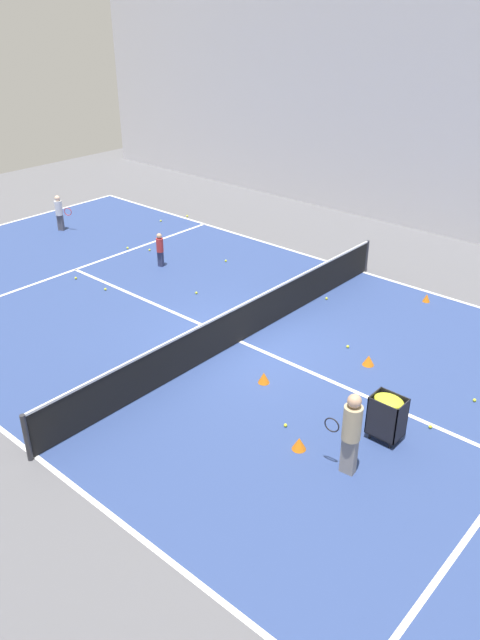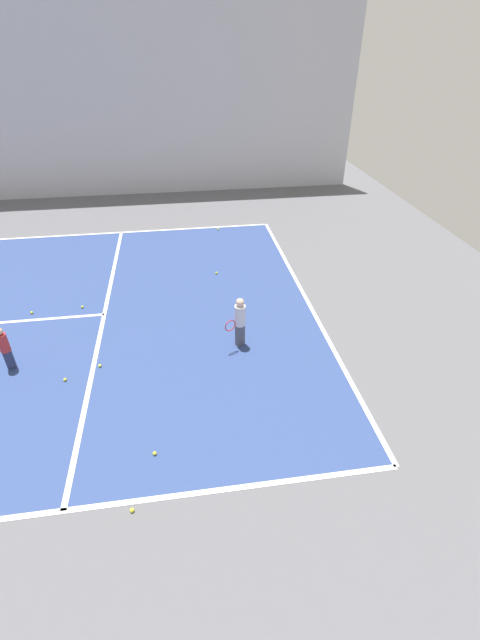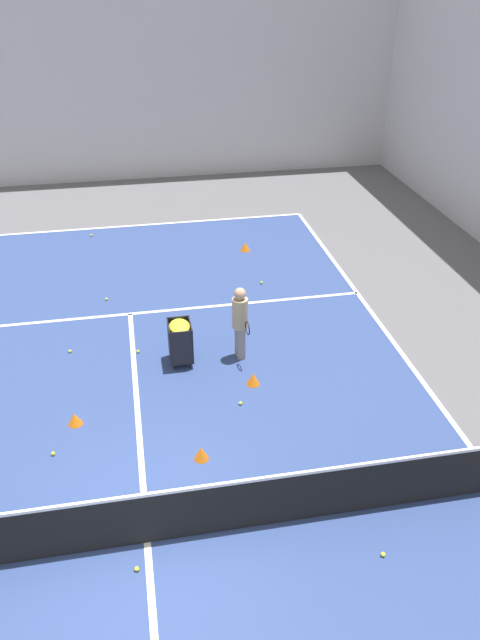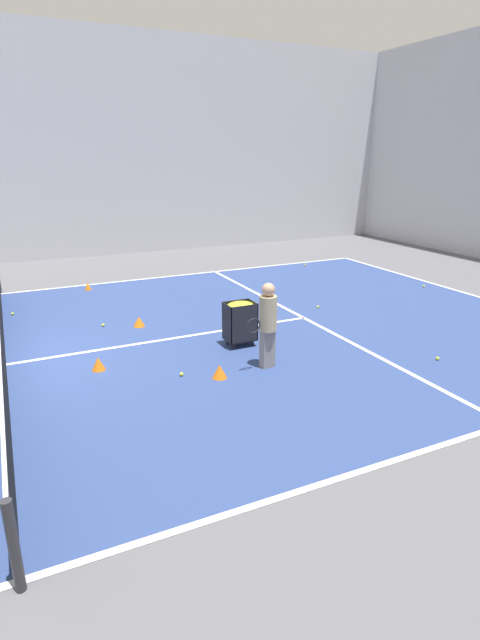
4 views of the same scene
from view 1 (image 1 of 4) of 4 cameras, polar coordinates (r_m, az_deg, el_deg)
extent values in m
plane|color=#5B5B60|center=(14.86, 0.00, -1.99)|extent=(37.07, 37.07, 0.00)
cube|color=navy|center=(14.86, 0.00, -1.98)|extent=(11.09, 23.99, 0.00)
cube|color=white|center=(18.95, 11.18, 4.32)|extent=(0.10, 23.99, 0.00)
cube|color=white|center=(12.00, -18.17, -11.77)|extent=(0.10, 23.99, 0.00)
cube|color=white|center=(19.41, -14.82, 4.49)|extent=(11.09, 0.10, 0.00)
cube|color=white|center=(14.86, 0.00, -1.97)|extent=(0.10, 13.20, 0.00)
cube|color=silver|center=(21.86, 18.80, 17.61)|extent=(0.15, 33.37, 8.09)
cylinder|color=#2D2D33|center=(18.85, 11.48, 5.74)|extent=(0.10, 0.10, 0.97)
cylinder|color=#2D2D33|center=(11.68, -18.93, -10.15)|extent=(0.10, 0.10, 0.97)
cube|color=black|center=(14.64, 0.00, -0.39)|extent=(11.19, 0.03, 0.90)
cube|color=white|center=(14.42, 0.00, 1.28)|extent=(11.19, 0.04, 0.05)
cube|color=#4C4C56|center=(22.83, -16.08, 8.55)|extent=(0.20, 0.23, 0.56)
cylinder|color=silver|center=(22.67, -16.26, 9.81)|extent=(0.34, 0.34, 0.50)
sphere|color=beige|center=(22.57, -16.37, 10.63)|extent=(0.19, 0.19, 0.19)
torus|color=#B22D2D|center=(22.60, -15.47, 9.53)|extent=(0.15, 0.26, 0.28)
cube|color=gray|center=(11.06, 9.92, -12.08)|extent=(0.18, 0.27, 0.72)
cylinder|color=tan|center=(10.64, 10.22, -9.25)|extent=(0.35, 0.35, 0.64)
sphere|color=tan|center=(10.38, 10.42, -7.30)|extent=(0.24, 0.24, 0.24)
torus|color=black|center=(10.81, 8.39, -9.48)|extent=(0.05, 0.28, 0.28)
cube|color=#2D3351|center=(19.08, -7.27, 5.56)|extent=(0.13, 0.19, 0.47)
cylinder|color=#B22D2D|center=(18.92, -7.35, 6.81)|extent=(0.25, 0.25, 0.42)
sphere|color=tan|center=(18.82, -7.40, 7.64)|extent=(0.16, 0.16, 0.16)
cube|color=black|center=(12.05, 13.09, -10.01)|extent=(0.46, 0.61, 0.02)
cube|color=black|center=(11.92, 12.06, -8.00)|extent=(0.46, 0.02, 0.78)
cube|color=black|center=(11.72, 14.55, -9.03)|extent=(0.46, 0.02, 0.78)
cube|color=black|center=(11.98, 13.81, -8.03)|extent=(0.02, 0.61, 0.78)
cube|color=black|center=(11.66, 12.76, -9.01)|extent=(0.02, 0.61, 0.78)
ellipsoid|color=yellow|center=(11.63, 13.47, -7.20)|extent=(0.42, 0.57, 0.16)
cylinder|color=black|center=(12.28, 12.56, -9.53)|extent=(0.05, 0.05, 0.14)
cylinder|color=black|center=(12.05, 11.79, -10.26)|extent=(0.05, 0.05, 0.14)
cylinder|color=black|center=(12.14, 14.32, -10.27)|extent=(0.05, 0.05, 0.14)
cylinder|color=black|center=(11.90, 13.57, -11.02)|extent=(0.05, 0.05, 0.14)
cone|color=orange|center=(11.57, 5.43, -11.18)|extent=(0.26, 0.26, 0.25)
cone|color=orange|center=(17.47, 16.69, 1.96)|extent=(0.20, 0.20, 0.22)
cone|color=orange|center=(14.19, 11.67, -3.62)|extent=(0.26, 0.26, 0.23)
cone|color=orange|center=(13.30, 2.19, -5.28)|extent=(0.25, 0.25, 0.25)
sphere|color=yellow|center=(20.66, -10.24, 6.50)|extent=(0.07, 0.07, 0.07)
sphere|color=yellow|center=(23.50, -4.85, 9.46)|extent=(0.07, 0.07, 0.07)
sphere|color=yellow|center=(13.62, 20.65, -6.87)|extent=(0.07, 0.07, 0.07)
sphere|color=yellow|center=(12.59, 17.01, -9.31)|extent=(0.07, 0.07, 0.07)
sphere|color=yellow|center=(18.73, -14.79, 3.73)|extent=(0.07, 0.07, 0.07)
sphere|color=yellow|center=(15.21, -0.85, -1.08)|extent=(0.07, 0.07, 0.07)
sphere|color=yellow|center=(17.04, 7.91, 1.97)|extent=(0.07, 0.07, 0.07)
sphere|color=yellow|center=(23.08, -7.26, 8.99)|extent=(0.07, 0.07, 0.07)
sphere|color=yellow|center=(17.24, -4.01, 2.50)|extent=(0.07, 0.07, 0.07)
sphere|color=yellow|center=(19.33, -1.31, 5.43)|extent=(0.07, 0.07, 0.07)
sphere|color=yellow|center=(12.12, 4.18, -9.57)|extent=(0.07, 0.07, 0.07)
sphere|color=yellow|center=(17.82, -12.21, 2.77)|extent=(0.07, 0.07, 0.07)
sphere|color=yellow|center=(20.38, -8.27, 6.36)|extent=(0.07, 0.07, 0.07)
sphere|color=yellow|center=(13.54, -11.87, -5.72)|extent=(0.07, 0.07, 0.07)
sphere|color=yellow|center=(14.80, 9.83, -2.41)|extent=(0.07, 0.07, 0.07)
camera|label=2|loc=(25.97, -0.33, 24.85)|focal=24.00mm
camera|label=3|loc=(17.49, -17.65, 26.45)|focal=35.00mm
camera|label=4|loc=(9.00, -43.59, -4.19)|focal=28.00mm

